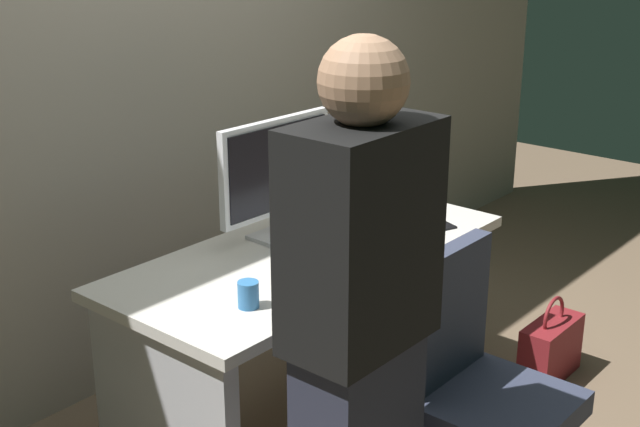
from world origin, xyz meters
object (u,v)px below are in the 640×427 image
Objects in this scene: desk at (310,305)px; handbag at (550,349)px; mouse at (383,226)px; monitor at (276,172)px; book_stack at (360,207)px; person_at_desk at (359,345)px; cup_near_keyboard at (248,294)px; keyboard at (335,253)px; cell_phone at (439,223)px; office_chair at (479,410)px.

handbag is (0.94, -0.55, -0.38)m from desk.
handbag is (0.60, -0.46, -0.62)m from mouse.
book_stack is at bearing -16.37° from monitor.
desk reaches higher than handbag.
person_at_desk is 19.16× the size of cup_near_keyboard.
book_stack is (0.37, -0.11, -0.21)m from monitor.
desk is 3.59× the size of keyboard.
monitor is at bearing 142.06° from handbag.
monitor reaches higher than mouse.
desk is 0.58m from cup_near_keyboard.
desk is at bearing -170.02° from book_stack.
person_at_desk is 3.03× the size of monitor.
monitor is 3.75× the size of cell_phone.
desk is at bearing 48.80° from person_at_desk.
cell_phone is (1.02, -0.04, -0.04)m from cup_near_keyboard.
office_chair is 1.10m from handbag.
mouse is (0.43, 0.70, 0.33)m from office_chair.
book_stack reaches higher than keyboard.
mouse is at bearing -107.20° from book_stack.
cup_near_keyboard is (-0.40, 0.61, 0.35)m from office_chair.
monitor is at bearing 34.46° from cup_near_keyboard.
cell_phone is at bearing -2.39° from cup_near_keyboard.
person_at_desk is 1.09m from monitor.
person_at_desk is at bearing -146.94° from mouse.
mouse is at bearing -38.80° from monitor.
cup_near_keyboard is at bearing -164.63° from book_stack.
keyboard is at bearing -154.62° from book_stack.
monitor is 2.48× the size of book_stack.
office_chair reaches higher than handbag.
desk is at bearing 178.26° from cell_phone.
handbag is (1.43, -0.37, -0.65)m from cup_near_keyboard.
cell_phone is at bearing -9.11° from keyboard.
office_chair is at bearing -96.64° from monitor.
cell_phone is (0.19, -0.13, -0.01)m from mouse.
keyboard is 0.53m from cell_phone.
desk is 7.09× the size of book_stack.
person_at_desk reaches higher than mouse.
book_stack is at bearing 15.37° from cup_near_keyboard.
keyboard is at bearing 81.05° from office_chair.
book_stack reaches higher than cell_phone.
office_chair is 1.04m from book_stack.
desk is 0.61m from cell_phone.
book_stack reaches higher than desk.
monitor is 5.41× the size of mouse.
book_stack reaches higher than cup_near_keyboard.
monitor reaches higher than book_stack.
cup_near_keyboard is (-0.83, -0.09, 0.03)m from mouse.
desk is 0.42m from mouse.
desk is 10.73× the size of cell_phone.
monitor is at bearing 162.99° from cell_phone.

